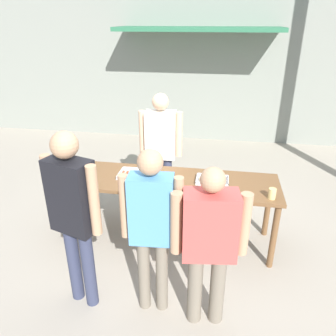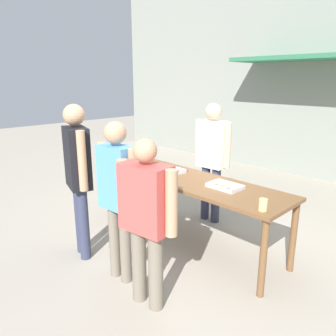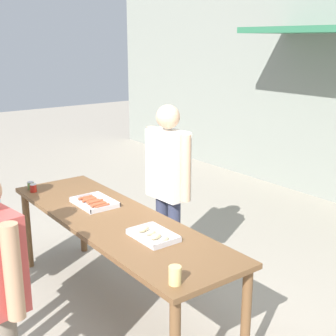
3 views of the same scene
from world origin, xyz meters
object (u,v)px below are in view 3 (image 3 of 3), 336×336
(condiment_jar_ketchup, at_px, (33,188))
(food_tray_sausages, at_px, (95,203))
(condiment_jar_mustard, at_px, (31,186))
(food_tray_buns, at_px, (153,235))
(beer_cup, at_px, (175,275))
(person_server_behind_table, at_px, (168,177))

(condiment_jar_ketchup, bearing_deg, food_tray_sausages, 24.35)
(condiment_jar_mustard, bearing_deg, condiment_jar_ketchup, -5.95)
(food_tray_sausages, xyz_separation_m, condiment_jar_mustard, (-0.76, -0.30, 0.03))
(food_tray_buns, height_order, condiment_jar_ketchup, condiment_jar_ketchup)
(food_tray_sausages, relative_size, beer_cup, 3.55)
(food_tray_buns, relative_size, condiment_jar_ketchup, 4.68)
(condiment_jar_ketchup, distance_m, beer_cup, 2.23)
(condiment_jar_ketchup, bearing_deg, condiment_jar_mustard, 174.05)
(condiment_jar_mustard, distance_m, beer_cup, 2.32)
(food_tray_sausages, distance_m, beer_cup, 1.58)
(food_tray_sausages, distance_m, condiment_jar_mustard, 0.82)
(food_tray_sausages, height_order, person_server_behind_table, person_server_behind_table)
(beer_cup, bearing_deg, condiment_jar_mustard, -179.80)
(food_tray_buns, relative_size, condiment_jar_mustard, 4.68)
(food_tray_buns, distance_m, condiment_jar_mustard, 1.70)
(person_server_behind_table, bearing_deg, food_tray_sausages, -106.76)
(food_tray_buns, height_order, beer_cup, beer_cup)
(food_tray_sausages, bearing_deg, food_tray_buns, -0.09)
(beer_cup, bearing_deg, food_tray_buns, 155.93)
(condiment_jar_mustard, height_order, beer_cup, beer_cup)
(food_tray_sausages, distance_m, food_tray_buns, 0.91)
(condiment_jar_mustard, xyz_separation_m, person_server_behind_table, (0.94, 0.99, 0.13))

